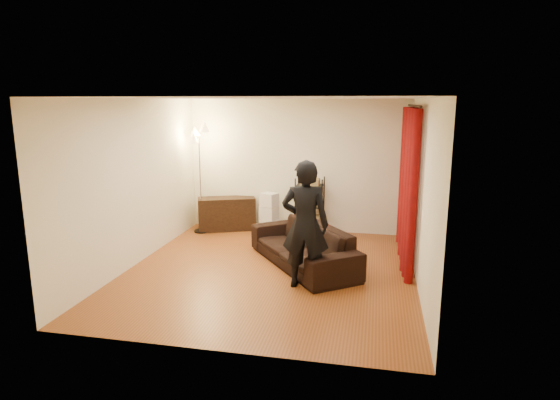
% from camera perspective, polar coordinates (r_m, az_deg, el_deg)
% --- Properties ---
extents(floor, '(5.00, 5.00, 0.00)m').
position_cam_1_polar(floor, '(7.55, -1.22, -8.63)').
color(floor, brown).
rests_on(floor, ground).
extents(ceiling, '(5.00, 5.00, 0.00)m').
position_cam_1_polar(ceiling, '(7.07, -1.32, 12.33)').
color(ceiling, white).
rests_on(ceiling, ground).
extents(wall_back, '(5.00, 0.00, 5.00)m').
position_cam_1_polar(wall_back, '(9.61, 2.09, 4.15)').
color(wall_back, beige).
rests_on(wall_back, ground).
extents(wall_front, '(5.00, 0.00, 5.00)m').
position_cam_1_polar(wall_front, '(4.84, -7.93, -3.78)').
color(wall_front, beige).
rests_on(wall_front, ground).
extents(wall_left, '(0.00, 5.00, 5.00)m').
position_cam_1_polar(wall_left, '(7.99, -17.20, 2.03)').
color(wall_left, beige).
rests_on(wall_left, ground).
extents(wall_right, '(0.00, 5.00, 5.00)m').
position_cam_1_polar(wall_right, '(7.04, 16.89, 0.76)').
color(wall_right, beige).
rests_on(wall_right, ground).
extents(curtain_rod, '(0.04, 2.65, 0.04)m').
position_cam_1_polar(curtain_rod, '(8.03, 16.02, 10.98)').
color(curtain_rod, black).
rests_on(curtain_rod, wall_right).
extents(curtain, '(0.22, 2.65, 2.55)m').
position_cam_1_polar(curtain, '(8.15, 15.35, 1.78)').
color(curtain, '#730604').
rests_on(curtain, ground).
extents(sofa, '(2.11, 2.40, 0.68)m').
position_cam_1_polar(sofa, '(7.71, 2.79, -5.53)').
color(sofa, black).
rests_on(sofa, ground).
extents(person, '(0.69, 0.45, 1.86)m').
position_cam_1_polar(person, '(6.66, 3.09, -3.04)').
color(person, black).
rests_on(person, ground).
extents(media_cabinet, '(1.26, 0.84, 0.69)m').
position_cam_1_polar(media_cabinet, '(9.86, -6.51, -1.67)').
color(media_cabinet, black).
rests_on(media_cabinet, ground).
extents(storage_boxes, '(0.42, 0.38, 0.83)m').
position_cam_1_polar(storage_boxes, '(9.56, -1.33, -1.58)').
color(storage_boxes, beige).
rests_on(storage_boxes, ground).
extents(wire_shelf, '(0.54, 0.39, 1.17)m').
position_cam_1_polar(wire_shelf, '(9.43, 3.64, -0.74)').
color(wire_shelf, black).
rests_on(wire_shelf, ground).
extents(floor_lamp, '(0.43, 0.43, 2.17)m').
position_cam_1_polar(floor_lamp, '(9.62, -9.70, 2.40)').
color(floor_lamp, silver).
rests_on(floor_lamp, ground).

